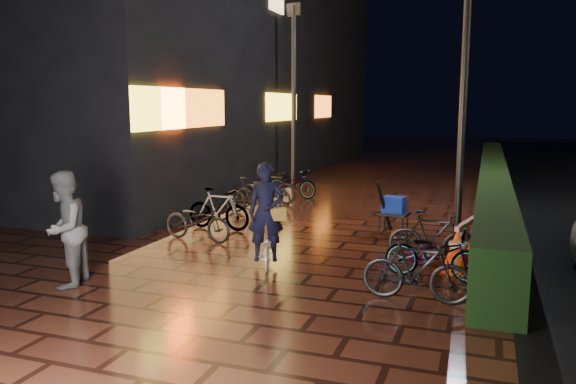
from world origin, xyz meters
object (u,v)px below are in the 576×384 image
at_px(bystander_person, 64,229).
at_px(cyclist, 267,228).
at_px(traffic_barrier, 470,240).
at_px(cart_assembly, 393,207).

height_order(bystander_person, cyclist, cyclist).
bearing_deg(cyclist, traffic_barrier, 23.59).
relative_size(bystander_person, cyclist, 0.99).
height_order(cyclist, cart_assembly, cyclist).
distance_m(bystander_person, cart_assembly, 6.45).
bearing_deg(cyclist, cart_assembly, 62.05).
height_order(traffic_barrier, cart_assembly, cart_assembly).
bearing_deg(cart_assembly, cyclist, -117.95).
xyz_separation_m(bystander_person, cart_assembly, (4.05, 5.01, -0.28)).
distance_m(cyclist, cart_assembly, 3.45).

